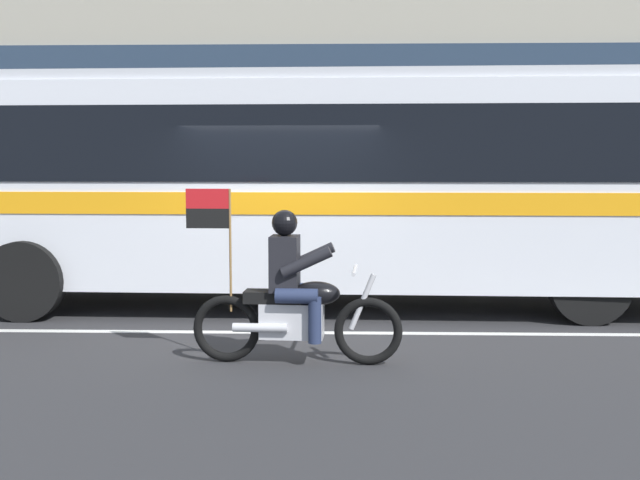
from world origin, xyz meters
The scene contains 7 objects.
ground_plane centered at (0.00, 0.00, 0.00)m, with size 60.00×60.00×0.00m, color #2B2B2D.
sidewalk_curb centered at (0.00, 5.10, 0.07)m, with size 28.00×3.80×0.15m, color gray.
lane_center_stripe centered at (0.00, -0.60, 0.00)m, with size 26.60×0.14×0.01m, color silver.
office_building_facade centered at (0.00, 7.39, 5.52)m, with size 28.00×0.89×11.02m.
transit_bus centered at (0.52, 1.19, 1.88)m, with size 12.43×2.92×3.22m.
motorcycle_with_rider centered at (0.31, -2.00, 0.67)m, with size 2.19×0.64×1.78m.
fire_hydrant centered at (-3.28, 3.61, 0.52)m, with size 0.22×0.30×0.75m.
Camera 1 is at (0.80, -9.62, 2.03)m, focal length 42.92 mm.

